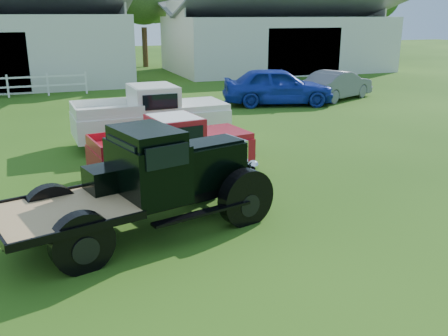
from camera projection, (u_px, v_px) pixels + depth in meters
name	position (u px, v px, depth m)	size (l,w,h in m)	color
ground	(235.00, 235.00, 10.08)	(120.00, 120.00, 0.00)	#1E430D
shed_right	(277.00, 36.00, 38.10)	(16.80, 9.20, 5.20)	beige
tree_c	(143.00, 10.00, 39.94)	(5.40, 5.40, 9.00)	#1F3315
tree_d	(284.00, 4.00, 44.98)	(6.00, 6.00, 10.00)	#1F3315
tree_e	(371.00, 7.00, 45.90)	(5.70, 5.70, 9.50)	#1F3315
vintage_flatbed	(143.00, 182.00, 9.95)	(5.43, 2.15, 2.15)	black
red_pickup	(172.00, 146.00, 13.63)	(4.51, 1.73, 1.65)	#B01521
white_pickup	(151.00, 115.00, 16.85)	(5.31, 2.06, 1.95)	silver
misc_car_blue	(278.00, 86.00, 24.07)	(2.13, 5.30, 1.81)	#162D9B
misc_car_grey	(338.00, 85.00, 25.68)	(1.56, 4.48, 1.48)	slate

